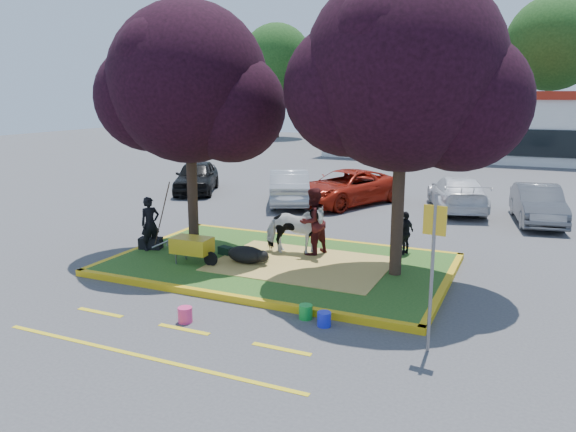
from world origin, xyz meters
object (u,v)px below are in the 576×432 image
at_px(sign_post, 433,255).
at_px(car_black, 197,177).
at_px(wheelbarrow, 192,246).
at_px(bucket_blue, 324,319).
at_px(bucket_pink, 185,315).
at_px(handler, 150,224).
at_px(cow, 295,229).
at_px(bucket_green, 306,312).
at_px(car_silver, 289,187).
at_px(calf, 246,255).

bearing_deg(sign_post, car_black, 144.22).
relative_size(wheelbarrow, bucket_blue, 6.30).
bearing_deg(bucket_pink, handler, 134.92).
relative_size(cow, bucket_green, 5.70).
relative_size(handler, wheelbarrow, 0.82).
relative_size(bucket_blue, car_silver, 0.07).
bearing_deg(car_black, calf, -75.16).
bearing_deg(sign_post, handler, 168.31).
height_order(calf, car_black, car_black).
xyz_separation_m(wheelbarrow, bucket_green, (3.77, -1.76, -0.46)).
distance_m(cow, wheelbarrow, 2.67).
bearing_deg(wheelbarrow, sign_post, -21.89).
bearing_deg(calf, handler, -159.31).
bearing_deg(calf, car_silver, 127.81).
xyz_separation_m(calf, car_black, (-7.25, 8.86, 0.33)).
distance_m(sign_post, bucket_pink, 4.78).
bearing_deg(handler, bucket_blue, -84.22).
bearing_deg(handler, calf, -61.38).
xyz_separation_m(calf, car_silver, (-2.45, 8.11, 0.33)).
height_order(car_black, car_silver, car_black).
bearing_deg(bucket_blue, cow, 120.92).
bearing_deg(bucket_green, car_silver, 115.66).
bearing_deg(cow, calf, 136.81).
bearing_deg(handler, cow, -43.58).
distance_m(bucket_pink, bucket_blue, 2.66).
bearing_deg(car_silver, bucket_pink, 79.55).
bearing_deg(handler, wheelbarrow, -79.92).
relative_size(sign_post, car_black, 0.67).
xyz_separation_m(bucket_blue, car_silver, (-5.47, 10.63, 0.55)).
distance_m(calf, bucket_pink, 3.48).
xyz_separation_m(calf, handler, (-2.92, 0.01, 0.51)).
relative_size(cow, calf, 1.63).
xyz_separation_m(cow, bucket_pink, (-0.27, -4.62, -0.68)).
bearing_deg(wheelbarrow, handler, 158.95).
height_order(wheelbarrow, bucket_green, wheelbarrow).
xyz_separation_m(sign_post, car_silver, (-7.44, 10.89, -1.01)).
distance_m(handler, car_black, 9.85).
bearing_deg(calf, car_black, 150.27).
bearing_deg(calf, sign_post, -8.16).
height_order(calf, sign_post, sign_post).
height_order(sign_post, bucket_pink, sign_post).
xyz_separation_m(cow, car_black, (-8.05, 7.68, -0.14)).
distance_m(calf, bucket_green, 3.47).
xyz_separation_m(car_black, car_silver, (4.80, -0.75, -0.00)).
height_order(wheelbarrow, car_black, car_black).
relative_size(bucket_pink, car_silver, 0.07).
bearing_deg(handler, car_silver, 25.62).
height_order(handler, bucket_blue, handler).
xyz_separation_m(cow, calf, (-0.79, -1.19, -0.47)).
xyz_separation_m(cow, bucket_blue, (2.22, -3.70, -0.69)).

